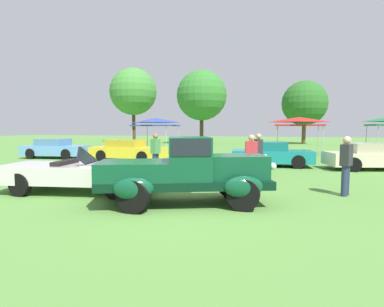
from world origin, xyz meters
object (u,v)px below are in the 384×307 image
object	(u,v)px
feature_pickup_truck	(186,170)
show_car_cream	(372,157)
neighbor_convertible	(83,173)
spectator_between_cars	(258,153)
show_car_teal	(271,154)
show_car_yellow	(128,150)
spectator_by_row	(251,157)
show_car_skyblue	(55,149)
spectator_far_side	(346,164)
canopy_tent_left_field	(156,122)
canopy_tent_center_field	(299,121)
spectator_near_truck	(156,152)

from	to	relation	value
feature_pickup_truck	show_car_cream	distance (m)	10.61
neighbor_convertible	spectator_between_cars	bearing A→B (deg)	45.87
show_car_teal	show_car_cream	bearing A→B (deg)	-0.17
neighbor_convertible	show_car_yellow	world-z (taller)	neighbor_convertible
neighbor_convertible	spectator_by_row	distance (m)	5.52
show_car_skyblue	spectator_far_side	size ratio (longest dim) A/B	2.45
feature_pickup_truck	show_car_cream	size ratio (longest dim) A/B	1.04
spectator_by_row	canopy_tent_left_field	distance (m)	16.16
canopy_tent_left_field	canopy_tent_center_field	bearing A→B (deg)	2.82
feature_pickup_truck	show_car_teal	bearing A→B (deg)	78.39
spectator_near_truck	spectator_far_side	xyz separation A→B (m)	(6.76, -2.30, 0.00)
show_car_yellow	show_car_teal	world-z (taller)	same
neighbor_convertible	show_car_skyblue	xyz separation A→B (m)	(-8.11, 8.50, 0.02)
neighbor_convertible	spectator_near_truck	size ratio (longest dim) A/B	2.83
show_car_yellow	canopy_tent_left_field	distance (m)	8.10
spectator_near_truck	canopy_tent_left_field	xyz separation A→B (m)	(-5.12, 12.25, 1.51)
show_car_skyblue	show_car_yellow	xyz separation A→B (m)	(5.13, -0.08, 0.00)
spectator_far_side	spectator_near_truck	bearing A→B (deg)	161.21
show_car_yellow	spectator_near_truck	xyz separation A→B (m)	(3.65, -4.49, 0.31)
spectator_near_truck	show_car_teal	bearing A→B (deg)	42.28
spectator_between_cars	neighbor_convertible	bearing A→B (deg)	-134.13
canopy_tent_center_field	spectator_by_row	bearing A→B (deg)	-98.84
neighbor_convertible	spectator_far_side	world-z (taller)	spectator_far_side
show_car_skyblue	spectator_between_cars	xyz separation A→B (m)	(12.87, -3.59, 0.31)
show_car_teal	canopy_tent_left_field	bearing A→B (deg)	139.62
spectator_between_cars	canopy_tent_left_field	distance (m)	14.63
neighbor_convertible	spectator_far_side	bearing A→B (deg)	12.37
spectator_between_cars	show_car_yellow	bearing A→B (deg)	155.63
show_car_teal	spectator_far_side	size ratio (longest dim) A/B	2.39
show_car_teal	spectator_by_row	xyz separation A→B (m)	(-0.49, -5.10, 0.31)
feature_pickup_truck	neighbor_convertible	xyz separation A→B (m)	(-3.40, 0.58, -0.28)
show_car_cream	spectator_near_truck	xyz separation A→B (m)	(-8.96, -4.07, 0.31)
show_car_yellow	spectator_between_cars	xyz separation A→B (m)	(7.74, -3.51, 0.31)
neighbor_convertible	show_car_skyblue	size ratio (longest dim) A/B	1.16
show_car_yellow	show_car_teal	size ratio (longest dim) A/B	1.09
spectator_between_cars	spectator_far_side	size ratio (longest dim) A/B	1.00
feature_pickup_truck	spectator_by_row	size ratio (longest dim) A/B	2.64
neighbor_convertible	spectator_by_row	world-z (taller)	spectator_by_row
show_car_cream	spectator_far_side	distance (m)	6.74
neighbor_convertible	canopy_tent_center_field	size ratio (longest dim) A/B	1.41
spectator_far_side	feature_pickup_truck	bearing A→B (deg)	-151.30
show_car_cream	spectator_far_side	bearing A→B (deg)	-109.06
show_car_yellow	canopy_tent_center_field	distance (m)	12.98
feature_pickup_truck	spectator_between_cars	distance (m)	5.66
show_car_teal	canopy_tent_center_field	distance (m)	9.06
feature_pickup_truck	show_car_yellow	distance (m)	11.03
show_car_yellow	canopy_tent_left_field	xyz separation A→B (m)	(-1.46, 7.76, 1.82)
show_car_cream	spectator_between_cars	distance (m)	5.77
spectator_far_side	canopy_tent_left_field	world-z (taller)	canopy_tent_left_field
feature_pickup_truck	spectator_far_side	xyz separation A→B (m)	(4.04, 2.21, 0.05)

